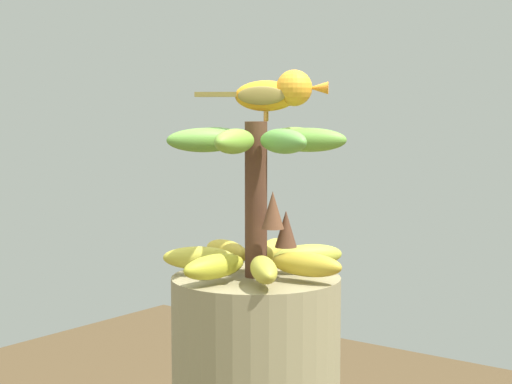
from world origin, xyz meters
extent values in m
cylinder|color=#4C2D1E|center=(0.00, 0.00, 1.48)|extent=(0.04, 0.04, 0.25)
ellipsoid|color=gold|center=(0.01, -0.09, 1.38)|extent=(0.05, 0.13, 0.04)
ellipsoid|color=#ABAF39|center=(0.08, -0.05, 1.38)|extent=(0.12, 0.10, 0.04)
ellipsoid|color=gold|center=(0.09, 0.03, 1.38)|extent=(0.13, 0.08, 0.04)
ellipsoid|color=gold|center=(0.03, 0.09, 1.38)|extent=(0.08, 0.13, 0.04)
ellipsoid|color=gold|center=(-0.05, 0.08, 1.38)|extent=(0.10, 0.13, 0.04)
ellipsoid|color=#A8A629|center=(-0.09, 0.01, 1.38)|extent=(0.13, 0.05, 0.04)
ellipsoid|color=gold|center=(-0.07, -0.07, 1.38)|extent=(0.12, 0.11, 0.04)
ellipsoid|color=olive|center=(0.08, -0.02, 1.58)|extent=(0.13, 0.06, 0.04)
ellipsoid|color=olive|center=(0.06, 0.05, 1.58)|extent=(0.12, 0.11, 0.04)
ellipsoid|color=#629346|center=(0.00, 0.08, 1.58)|extent=(0.04, 0.12, 0.04)
ellipsoid|color=#5E9437|center=(-0.07, 0.05, 1.58)|extent=(0.12, 0.11, 0.04)
ellipsoid|color=olive|center=(-0.08, -0.02, 1.58)|extent=(0.13, 0.07, 0.04)
ellipsoid|color=#5C9C41|center=(-0.03, -0.08, 1.58)|extent=(0.09, 0.13, 0.04)
ellipsoid|color=#609636|center=(0.04, -0.08, 1.58)|extent=(0.09, 0.13, 0.04)
cone|color=#4C2D1E|center=(0.02, -0.05, 1.43)|extent=(0.04, 0.04, 0.06)
cone|color=brown|center=(-0.02, -0.05, 1.47)|extent=(0.04, 0.04, 0.06)
cylinder|color=#C68933|center=(0.02, -0.01, 1.61)|extent=(0.01, 0.00, 0.02)
cylinder|color=#C68933|center=(0.04, 0.01, 1.61)|extent=(0.01, 0.00, 0.02)
ellipsoid|color=orange|center=(0.03, 0.00, 1.65)|extent=(0.09, 0.11, 0.05)
ellipsoid|color=olive|center=(0.01, -0.01, 1.65)|extent=(0.05, 0.07, 0.03)
ellipsoid|color=olive|center=(0.04, 0.01, 1.65)|extent=(0.05, 0.07, 0.03)
cube|color=olive|center=(-0.01, 0.07, 1.65)|extent=(0.06, 0.07, 0.01)
sphere|color=orange|center=(0.05, -0.04, 1.66)|extent=(0.06, 0.06, 0.06)
sphere|color=black|center=(0.07, -0.04, 1.66)|extent=(0.01, 0.01, 0.01)
cone|color=orange|center=(0.07, -0.07, 1.66)|extent=(0.03, 0.04, 0.02)
camera|label=1|loc=(-1.09, -0.82, 1.62)|focal=59.10mm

